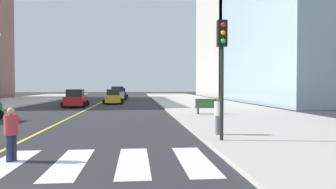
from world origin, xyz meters
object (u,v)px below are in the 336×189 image
Objects in this scene: car_black_nearest at (121,93)px; car_yellow_fifth at (113,97)px; car_red_third at (76,99)px; car_silver_second at (118,94)px; pedestrian_crossing at (11,132)px; park_bench at (207,107)px; traffic_light_near_corner at (222,56)px; pedestrian_waiting_east at (219,114)px.

car_yellow_fifth is at bearing 88.61° from car_black_nearest.
car_red_third reaches higher than car_black_nearest.
car_silver_second is 17.22m from car_red_third.
car_yellow_fifth reaches higher than pedestrian_crossing.
pedestrian_crossing is at bearing -86.23° from car_red_third.
car_silver_second is 29.07m from park_bench.
pedestrian_crossing is (-6.90, -2.28, -2.49)m from traffic_light_near_corner.
car_black_nearest is 46.77m from traffic_light_near_corner.
car_black_nearest is 24.03m from car_red_third.
car_black_nearest is 35.68m from park_bench.
car_black_nearest reaches higher than car_yellow_fifth.
traffic_light_near_corner is (6.10, -39.46, 2.39)m from car_silver_second.
pedestrian_waiting_east is (0.26, 1.46, -2.32)m from traffic_light_near_corner.
car_silver_second is 11.19m from car_yellow_fifth.
pedestrian_waiting_east is at bearing -100.00° from traffic_light_near_corner.
car_yellow_fifth is (-0.09, -18.06, -0.02)m from car_black_nearest.
car_yellow_fifth is 2.22× the size of park_bench.
car_silver_second is at bearing 18.06° from park_bench.
car_red_third is (-3.35, -16.89, -0.11)m from car_silver_second.
car_red_third is at bearing 47.89° from park_bench.
car_silver_second is 41.75m from pedestrian_crossing.
pedestrian_crossing is at bearing 87.73° from car_black_nearest.
car_red_third reaches higher than pedestrian_waiting_east.
car_red_third is 24.98m from pedestrian_crossing.
traffic_light_near_corner reaches higher than pedestrian_crossing.
traffic_light_near_corner is 2.75m from pedestrian_waiting_east.
park_bench is at bearing 112.98° from car_yellow_fifth.
park_bench is at bearing -99.53° from traffic_light_near_corner.
car_red_third is 0.92× the size of traffic_light_near_corner.
pedestrian_crossing is at bearing -179.68° from pedestrian_waiting_east.
car_silver_second is 2.92× the size of pedestrian_waiting_east.
car_red_third is 1.04× the size of car_yellow_fifth.
car_red_third is at bearing 87.42° from pedestrian_waiting_east.
car_black_nearest is 1.01× the size of car_yellow_fifth.
car_red_third is 2.31× the size of park_bench.
car_black_nearest is 0.98× the size of car_red_third.
car_yellow_fifth reaches higher than pedestrian_waiting_east.
traffic_light_near_corner reaches higher than car_yellow_fifth.
car_silver_second reaches higher than pedestrian_crossing.
car_black_nearest is 6.87m from car_silver_second.
car_black_nearest is 45.29m from pedestrian_waiting_east.
traffic_light_near_corner is 2.82× the size of pedestrian_waiting_east.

